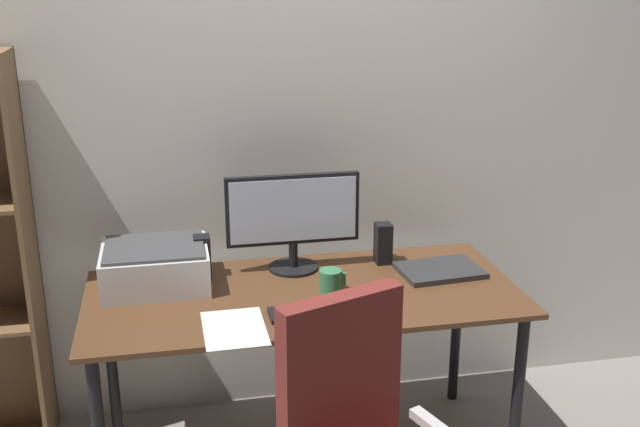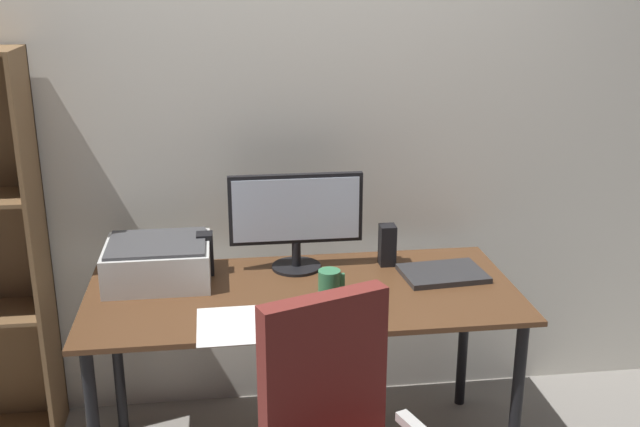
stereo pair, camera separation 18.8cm
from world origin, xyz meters
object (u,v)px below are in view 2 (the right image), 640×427
keyboard (305,312)px  speaker_right (387,245)px  coffee_mug (330,281)px  printer (158,262)px  desk (303,310)px  monitor (297,215)px  speaker_left (205,254)px  mouse (372,304)px  laptop (443,274)px

keyboard → speaker_right: size_ratio=1.71×
coffee_mug → printer: printer is taller
coffee_mug → desk: bearing=165.9°
printer → desk: bearing=-17.4°
desk → speaker_right: bearing=30.6°
monitor → speaker_right: 0.40m
monitor → speaker_left: size_ratio=3.14×
mouse → desk: bearing=131.3°
speaker_left → monitor: bearing=1.2°
mouse → keyboard: bearing=173.6°
keyboard → coffee_mug: bearing=56.4°
monitor → speaker_right: size_ratio=3.14×
keyboard → printer: size_ratio=0.72×
printer → monitor: bearing=6.0°
monitor → coffee_mug: monitor is taller
monitor → printer: 0.57m
keyboard → coffee_mug: coffee_mug is taller
monitor → speaker_right: bearing=-1.2°
coffee_mug → speaker_right: 0.37m
monitor → laptop: size_ratio=1.67×
coffee_mug → printer: 0.67m
laptop → monitor: bearing=159.2°
keyboard → printer: printer is taller
speaker_left → printer: 0.19m
monitor → printer: size_ratio=1.33×
monitor → laptop: bearing=-15.8°
coffee_mug → printer: size_ratio=0.25×
mouse → speaker_left: (-0.60, 0.41, 0.07)m
mouse → coffee_mug: 0.21m
desk → printer: (-0.54, 0.17, 0.16)m
laptop → speaker_right: 0.26m
desk → monitor: monitor is taller
keyboard → mouse: mouse is taller
speaker_left → coffee_mug: bearing=-27.9°
monitor → laptop: (0.56, -0.16, -0.22)m
desk → coffee_mug: size_ratio=16.23×
keyboard → speaker_left: speaker_left is taller
coffee_mug → speaker_right: speaker_right is taller
mouse → speaker_left: speaker_left is taller
laptop → printer: bearing=169.8°
keyboard → speaker_left: (-0.35, 0.42, 0.08)m
mouse → coffee_mug: bearing=119.6°
desk → monitor: bearing=88.8°
laptop → speaker_left: bearing=165.8°
desk → speaker_left: bearing=148.8°
monitor → speaker_left: (-0.37, -0.01, -0.14)m
desk → laptop: laptop is taller
mouse → printer: 0.86m
mouse → speaker_left: bearing=135.6°
keyboard → speaker_right: speaker_right is taller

